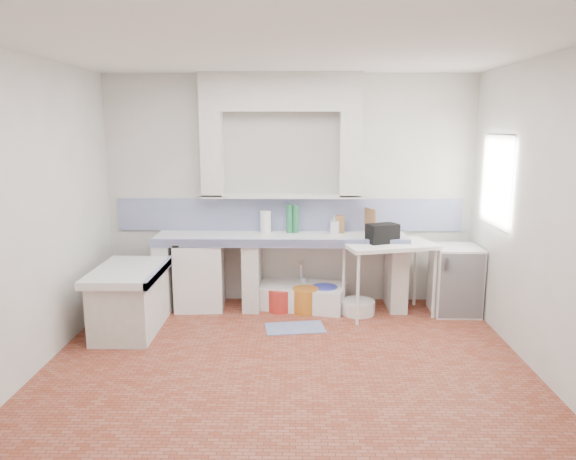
{
  "coord_description": "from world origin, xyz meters",
  "views": [
    {
      "loc": [
        0.09,
        -4.55,
        2.19
      ],
      "look_at": [
        0.0,
        1.0,
        1.1
      ],
      "focal_mm": 33.25,
      "sensor_mm": 36.0,
      "label": 1
    }
  ],
  "objects_px": {
    "sink": "(301,297)",
    "fridge": "(455,280)",
    "stove": "(200,275)",
    "side_table": "(388,279)"
  },
  "relations": [
    {
      "from": "sink",
      "to": "fridge",
      "type": "distance_m",
      "value": 1.84
    },
    {
      "from": "stove",
      "to": "sink",
      "type": "xyz_separation_m",
      "value": [
        1.23,
        0.03,
        -0.28
      ]
    },
    {
      "from": "fridge",
      "to": "stove",
      "type": "bearing_deg",
      "value": 177.36
    },
    {
      "from": "side_table",
      "to": "fridge",
      "type": "xyz_separation_m",
      "value": [
        0.8,
        0.07,
        -0.03
      ]
    },
    {
      "from": "stove",
      "to": "fridge",
      "type": "bearing_deg",
      "value": -6.09
    },
    {
      "from": "stove",
      "to": "sink",
      "type": "bearing_deg",
      "value": -1.89
    },
    {
      "from": "sink",
      "to": "side_table",
      "type": "bearing_deg",
      "value": -0.69
    },
    {
      "from": "stove",
      "to": "side_table",
      "type": "distance_m",
      "value": 2.26
    },
    {
      "from": "stove",
      "to": "fridge",
      "type": "height_order",
      "value": "fridge"
    },
    {
      "from": "sink",
      "to": "fridge",
      "type": "relative_size",
      "value": 1.31
    }
  ]
}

